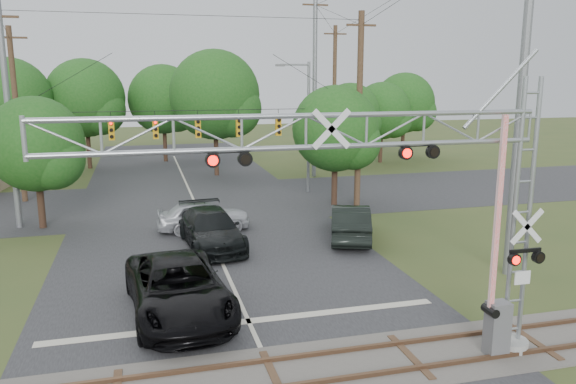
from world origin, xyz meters
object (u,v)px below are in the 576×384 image
object	(u,v)px
crossing_gantry	(398,192)
traffic_signal_span	(214,117)
sedan_silver	(204,215)
pickup_black	(178,288)
car_dark	(211,229)
streetlight	(306,121)

from	to	relation	value
crossing_gantry	traffic_signal_span	distance (m)	18.53
crossing_gantry	sedan_silver	world-z (taller)	crossing_gantry
sedan_silver	traffic_signal_span	bearing A→B (deg)	-19.68
traffic_signal_span	pickup_black	bearing A→B (deg)	-102.78
car_dark	streetlight	xyz separation A→B (m)	(7.85, 10.95, 4.04)
pickup_black	streetlight	world-z (taller)	streetlight
car_dark	streetlight	size ratio (longest dim) A/B	0.68
crossing_gantry	pickup_black	distance (m)	8.41
sedan_silver	streetlight	distance (m)	11.97
crossing_gantry	car_dark	world-z (taller)	crossing_gantry
pickup_black	streetlight	xyz separation A→B (m)	(9.84, 18.28, 3.98)
traffic_signal_span	pickup_black	xyz separation A→B (m)	(-3.02, -13.29, -4.68)
pickup_black	streetlight	size ratio (longest dim) A/B	0.76
streetlight	traffic_signal_span	bearing A→B (deg)	-143.87
pickup_black	traffic_signal_span	bearing A→B (deg)	72.15
streetlight	crossing_gantry	bearing A→B (deg)	-100.83
pickup_black	car_dark	world-z (taller)	pickup_black
traffic_signal_span	car_dark	bearing A→B (deg)	-99.69
traffic_signal_span	sedan_silver	bearing A→B (deg)	-108.84
traffic_signal_span	streetlight	size ratio (longest dim) A/B	2.21
sedan_silver	streetlight	bearing A→B (deg)	-45.25
sedan_silver	crossing_gantry	bearing A→B (deg)	-168.31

